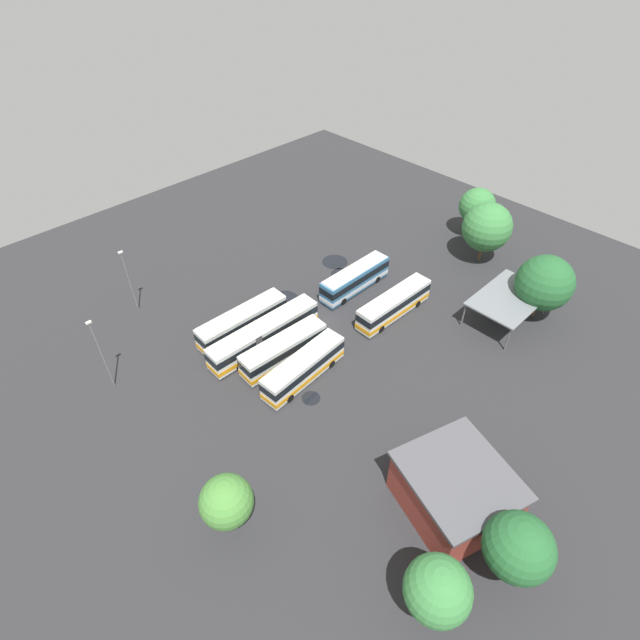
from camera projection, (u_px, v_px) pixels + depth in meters
name	position (u px, v px, depth m)	size (l,w,h in m)	color
ground_plane	(321.00, 323.00, 63.36)	(94.93, 94.93, 0.00)	#28282B
bus_row0_slot0	(304.00, 367.00, 55.01)	(11.29, 3.25, 3.45)	silver
bus_row0_slot1	(284.00, 349.00, 57.16)	(11.23, 3.18, 3.45)	silver
bus_row0_slot2	(264.00, 334.00, 59.08)	(15.19, 2.98, 3.45)	silver
bus_row0_slot3	(243.00, 322.00, 60.79)	(12.24, 2.91, 3.45)	silver
bus_row1_slot0	(394.00, 304.00, 63.35)	(11.84, 2.82, 3.45)	silver
bus_row1_slot2	(355.00, 279.00, 67.42)	(11.35, 2.65, 3.45)	teal
depot_building	(455.00, 491.00, 42.90)	(10.98, 11.40, 5.26)	maroon
maintenance_shelter	(509.00, 298.00, 61.55)	(10.32, 6.85, 3.69)	slate
lamp_post_by_building	(101.00, 353.00, 51.98)	(0.56, 0.28, 9.59)	slate
lamp_post_near_entrance	(129.00, 279.00, 61.99)	(0.56, 0.28, 9.19)	slate
tree_northeast	(487.00, 227.00, 70.37)	(7.06, 7.06, 9.14)	brown
tree_west_edge	(477.00, 206.00, 75.99)	(5.57, 5.57, 7.91)	brown
tree_east_edge	(437.00, 590.00, 35.00)	(4.99, 4.99, 7.14)	brown
tree_south_edge	(226.00, 502.00, 40.30)	(4.55, 4.55, 6.67)	brown
tree_north_edge	(518.00, 548.00, 36.53)	(5.34, 5.34, 8.04)	brown
tree_northwest	(544.00, 283.00, 60.99)	(7.08, 7.08, 8.83)	brown
puddle_between_rows	(280.00, 305.00, 66.10)	(2.03, 2.03, 0.01)	black
puddle_back_corner	(311.00, 398.00, 54.03)	(2.09, 2.09, 0.01)	black
puddle_near_shelter	(335.00, 262.00, 73.63)	(3.84, 3.84, 0.01)	black
puddle_centre_drain	(284.00, 300.00, 66.85)	(4.12, 4.12, 0.01)	black
puddle_front_lane	(342.00, 274.00, 71.28)	(3.14, 3.14, 0.01)	black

